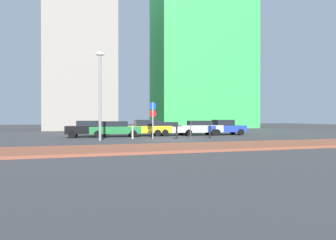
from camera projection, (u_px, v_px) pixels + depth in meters
name	position (u px, v px, depth m)	size (l,w,h in m)	color
ground_plane	(175.00, 140.00, 19.97)	(120.00, 120.00, 0.00)	#38383A
sidewalk_brick	(201.00, 147.00, 14.69)	(40.00, 3.84, 0.14)	brown
parked_car_black	(89.00, 129.00, 23.12)	(3.97, 2.08, 1.49)	black
parked_car_green	(115.00, 129.00, 23.49)	(4.55, 1.88, 1.43)	#237238
parked_car_yellow	(148.00, 128.00, 24.78)	(4.44, 1.89, 1.55)	gold
parked_car_white	(169.00, 128.00, 25.37)	(4.25, 1.94, 1.34)	white
parked_car_silver	(200.00, 127.00, 25.85)	(4.35, 2.24, 1.47)	#B7BABF
parked_car_blue	(224.00, 127.00, 26.36)	(4.27, 2.23, 1.55)	#1E389E
parking_sign_post	(153.00, 116.00, 21.07)	(0.58, 0.20, 3.02)	gray
parking_meter	(191.00, 127.00, 22.90)	(0.18, 0.14, 1.49)	#4C4C51
street_lamp	(100.00, 88.00, 19.40)	(0.70, 0.36, 6.73)	gray
traffic_bollard_near	(210.00, 132.00, 21.84)	(0.16, 0.16, 1.07)	black
traffic_bollard_mid	(177.00, 132.00, 20.95)	(0.17, 0.17, 1.09)	black
traffic_bollard_far	(133.00, 132.00, 21.10)	(0.14, 0.14, 1.07)	#B7B7BC
building_colorful_midrise	(201.00, 46.00, 48.91)	(17.46, 12.41, 31.02)	green
building_under_construction	(84.00, 64.00, 41.38)	(10.01, 13.13, 20.90)	gray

